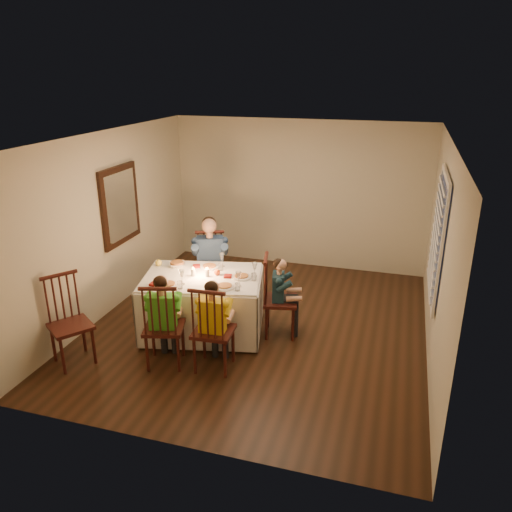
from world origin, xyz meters
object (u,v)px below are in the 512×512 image
(child_yellow, at_px, (215,367))
(dining_table, at_px, (203,292))
(chair_adult, at_px, (212,303))
(serving_bowl, at_px, (177,265))
(child_green, at_px, (167,363))
(chair_near_left, at_px, (167,363))
(adult, at_px, (212,303))
(chair_end, at_px, (280,333))
(chair_extra, at_px, (76,362))
(chair_near_right, at_px, (215,367))
(child_teal, at_px, (280,333))

(child_yellow, bearing_deg, dining_table, -63.34)
(chair_adult, distance_m, serving_bowl, 1.07)
(dining_table, distance_m, child_yellow, 1.09)
(chair_adult, height_order, child_green, child_green)
(chair_near_left, relative_size, adult, 0.81)
(chair_near_left, bearing_deg, child_yellow, 172.18)
(chair_near_left, relative_size, chair_end, 1.00)
(chair_adult, height_order, child_yellow, child_yellow)
(chair_end, height_order, child_green, child_green)
(chair_adult, bearing_deg, chair_extra, -137.92)
(chair_extra, distance_m, child_yellow, 1.73)
(child_yellow, bearing_deg, chair_adult, -70.92)
(chair_adult, bearing_deg, chair_near_right, -88.89)
(chair_extra, xyz_separation_m, child_teal, (2.24, 1.41, 0.00))
(child_green, height_order, child_teal, child_green)
(chair_adult, xyz_separation_m, child_teal, (1.23, -0.61, 0.00))
(chair_adult, xyz_separation_m, chair_near_right, (0.68, -1.64, 0.00))
(chair_near_left, distance_m, chair_end, 1.60)
(chair_adult, distance_m, chair_extra, 2.25)
(chair_adult, xyz_separation_m, child_yellow, (0.68, -1.64, 0.00))
(chair_adult, relative_size, chair_end, 1.00)
(chair_end, bearing_deg, child_green, 121.74)
(child_teal, relative_size, serving_bowl, 4.77)
(serving_bowl, bearing_deg, dining_table, -25.73)
(child_yellow, bearing_deg, child_green, 4.58)
(chair_adult, bearing_deg, child_teal, -47.62)
(chair_end, bearing_deg, child_teal, 77.71)
(chair_end, xyz_separation_m, adult, (-1.23, 0.61, 0.00))
(chair_near_left, bearing_deg, chair_adult, -103.19)
(dining_table, height_order, chair_near_right, dining_table)
(child_teal, bearing_deg, dining_table, 90.59)
(dining_table, relative_size, chair_end, 1.59)
(dining_table, xyz_separation_m, chair_extra, (-1.22, -1.18, -0.58))
(chair_near_right, height_order, child_green, child_green)
(serving_bowl, bearing_deg, child_green, -73.63)
(child_green, distance_m, serving_bowl, 1.43)
(child_yellow, bearing_deg, child_teal, -121.69)
(chair_near_right, bearing_deg, child_yellow, 180.00)
(dining_table, bearing_deg, chair_near_right, -72.55)
(child_teal, bearing_deg, chair_extra, 109.93)
(chair_adult, xyz_separation_m, chair_near_left, (0.08, -1.72, 0.00))
(adult, bearing_deg, child_yellow, -88.89)
(child_green, bearing_deg, chair_near_right, 172.18)
(chair_end, distance_m, child_teal, 0.00)
(chair_near_right, distance_m, child_green, 0.60)
(chair_end, bearing_deg, adult, 51.49)
(serving_bowl, bearing_deg, chair_end, 0.38)
(child_teal, bearing_deg, chair_near_left, 121.74)
(chair_extra, height_order, adult, adult)
(chair_extra, relative_size, child_teal, 1.03)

